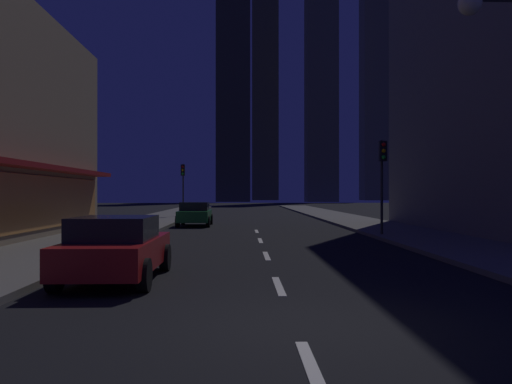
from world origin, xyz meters
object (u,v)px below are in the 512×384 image
car_parked_far (195,214)px  street_lamp_right (502,62)px  fire_hydrant_far_left (148,221)px  traffic_light_far_left (183,178)px  traffic_light_near_right (383,166)px  car_parked_near (116,248)px

car_parked_far → street_lamp_right: bearing=-64.8°
fire_hydrant_far_left → traffic_light_far_left: 13.59m
fire_hydrant_far_left → car_parked_far: bearing=52.4°
traffic_light_near_right → traffic_light_far_left: (-11.00, 18.75, 0.00)m
car_parked_near → fire_hydrant_far_left: car_parked_near is taller
car_parked_far → traffic_light_near_right: size_ratio=1.01×
car_parked_near → traffic_light_far_left: traffic_light_far_left is taller
car_parked_near → traffic_light_near_right: (9.10, 11.00, 2.45)m
car_parked_near → car_parked_far: bearing=90.0°
traffic_light_near_right → street_lamp_right: 10.85m
car_parked_far → traffic_light_far_left: traffic_light_far_left is taller
car_parked_near → traffic_light_far_left: size_ratio=1.01×
fire_hydrant_far_left → traffic_light_near_right: 12.92m
traffic_light_near_right → street_lamp_right: (-0.12, -10.68, 1.87)m
street_lamp_right → traffic_light_far_left: bearing=110.3°
traffic_light_far_left → street_lamp_right: street_lamp_right is taller
car_parked_far → traffic_light_near_right: 12.64m
traffic_light_far_left → traffic_light_near_right: bearing=-59.6°
traffic_light_near_right → traffic_light_far_left: bearing=120.4°
car_parked_far → car_parked_near: bearing=-90.0°
traffic_light_far_left → street_lamp_right: 31.44m
car_parked_far → street_lamp_right: (8.98, -19.11, 4.33)m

